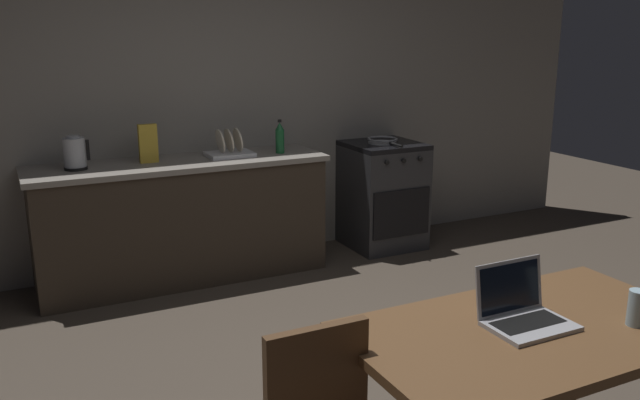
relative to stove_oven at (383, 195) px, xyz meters
The scene contains 12 objects.
ground_plane 2.51m from the stove_oven, 121.15° to the right, with size 12.00×12.00×0.00m, color #473D33.
back_wall 1.41m from the stove_oven, 160.19° to the left, with size 6.40×0.10×2.82m, color gray.
kitchen_counter 1.75m from the stove_oven, behind, with size 2.16×0.64×0.91m.
stove_oven is the anchor object (origin of this frame).
dining_table 3.25m from the stove_oven, 111.72° to the right, with size 1.40×0.79×0.75m.
laptop 3.23m from the stove_oven, 112.17° to the right, with size 0.32×0.26×0.23m.
electric_kettle 2.53m from the stove_oven, behind, with size 0.17×0.15×0.23m.
bottle 1.13m from the stove_oven, behind, with size 0.07×0.07×0.26m.
frying_pan 0.48m from the stove_oven, 133.61° to the right, with size 0.26×0.43×0.05m.
drinking_glass 3.30m from the stove_oven, 104.78° to the right, with size 0.07×0.07×0.14m.
cereal_box 2.05m from the stove_oven, behind, with size 0.13×0.05×0.28m.
dish_rack 1.45m from the stove_oven, behind, with size 0.34×0.26×0.21m.
Camera 1 is at (-1.67, -2.61, 1.84)m, focal length 37.28 mm.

